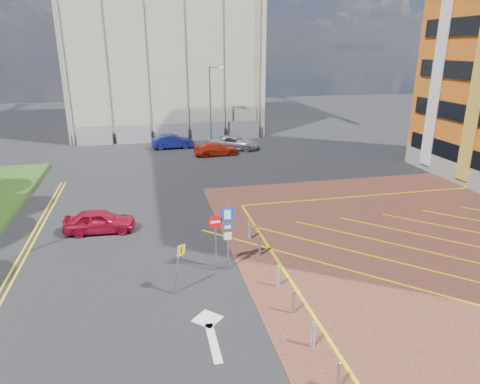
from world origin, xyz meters
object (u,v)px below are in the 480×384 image
object	(u,v)px
car_silver_back	(234,143)
car_red_back	(216,149)
warning_sign	(178,263)
car_blue_back	(173,142)
sign_cluster	(223,231)
car_red_left	(100,221)
lamp_back	(211,103)

from	to	relation	value
car_silver_back	car_red_back	bearing A→B (deg)	153.10
warning_sign	car_silver_back	size ratio (longest dim) A/B	0.46
car_blue_back	car_red_back	distance (m)	5.42
sign_cluster	car_red_left	distance (m)	8.35
warning_sign	car_red_back	size ratio (longest dim) A/B	0.53
car_blue_back	car_silver_back	size ratio (longest dim) A/B	0.87
car_blue_back	car_silver_back	xyz separation A→B (m)	(5.95, -1.81, -0.02)
lamp_back	car_red_left	size ratio (longest dim) A/B	2.09
sign_cluster	warning_sign	bearing A→B (deg)	-144.13
lamp_back	sign_cluster	bearing A→B (deg)	-97.97
car_red_left	car_red_back	world-z (taller)	car_red_left
car_blue_back	car_silver_back	distance (m)	6.22
lamp_back	car_blue_back	world-z (taller)	lamp_back
lamp_back	sign_cluster	size ratio (longest dim) A/B	2.50
car_red_back	car_silver_back	world-z (taller)	car_silver_back
car_red_left	warning_sign	bearing A→B (deg)	-149.66
warning_sign	lamp_back	bearing A→B (deg)	78.25
car_red_back	warning_sign	bearing A→B (deg)	162.99
warning_sign	car_red_left	world-z (taller)	warning_sign
sign_cluster	car_silver_back	size ratio (longest dim) A/B	0.65
sign_cluster	car_blue_back	bearing A→B (deg)	90.90
warning_sign	car_silver_back	distance (m)	26.74
lamp_back	warning_sign	bearing A→B (deg)	-101.75
car_red_back	lamp_back	bearing A→B (deg)	-8.32
lamp_back	sign_cluster	distance (m)	27.38
car_red_left	car_silver_back	world-z (taller)	car_silver_back
lamp_back	warning_sign	world-z (taller)	lamp_back
lamp_back	car_red_back	bearing A→B (deg)	-94.56
lamp_back	car_blue_back	size ratio (longest dim) A/B	1.88
car_red_back	car_silver_back	size ratio (longest dim) A/B	0.86
warning_sign	car_silver_back	bearing A→B (deg)	73.25
lamp_back	car_silver_back	bearing A→B (deg)	-59.44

